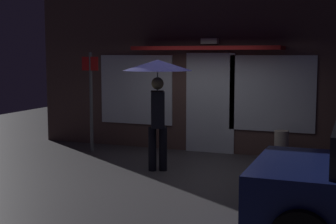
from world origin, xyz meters
TOP-DOWN VIEW (x-y plane):
  - ground_plane at (0.00, 0.00)m, footprint 18.00×18.00m
  - building_facade at (-0.00, 2.34)m, footprint 8.57×1.00m
  - person_with_umbrella at (-0.41, 0.16)m, footprint 1.27×1.27m
  - street_sign_post at (-2.47, 1.28)m, footprint 0.40×0.07m
  - sidewalk_bollard at (1.65, 1.64)m, footprint 0.28×0.28m

SIDE VIEW (x-z plane):
  - ground_plane at x=0.00m, z-range 0.00..0.00m
  - sidewalk_bollard at x=1.65m, z-range 0.00..0.66m
  - street_sign_post at x=-2.47m, z-range 0.16..2.37m
  - person_with_umbrella at x=-0.41m, z-range 0.66..2.73m
  - building_facade at x=0.00m, z-range -0.02..4.14m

